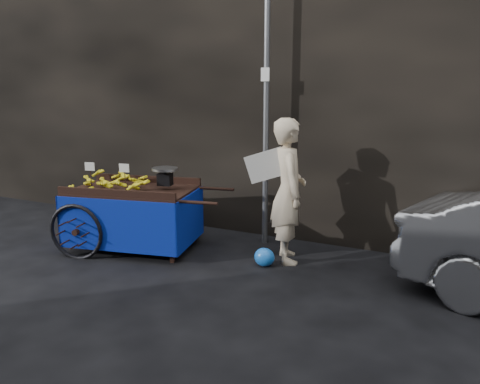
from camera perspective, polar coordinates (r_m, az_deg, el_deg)
The scene contains 6 objects.
ground at distance 5.98m, azimuth -4.55°, elevation -9.34°, with size 80.00×80.00×0.00m, color black.
building_wall at distance 7.76m, azimuth 7.71°, elevation 14.56°, with size 13.50×2.00×5.00m.
street_pole at distance 6.57m, azimuth 3.22°, elevation 10.68°, with size 0.12×0.10×4.00m.
banana_cart at distance 6.68m, azimuth -13.33°, elevation -0.32°, with size 2.46×1.48×1.25m.
vendor at distance 6.02m, azimuth 5.91°, elevation 0.13°, with size 0.93×0.81×1.87m.
plastic_bag at distance 6.02m, azimuth 2.99°, elevation -7.94°, with size 0.27×0.21×0.24m, color blue.
Camera 1 is at (2.80, -4.77, 2.26)m, focal length 35.00 mm.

